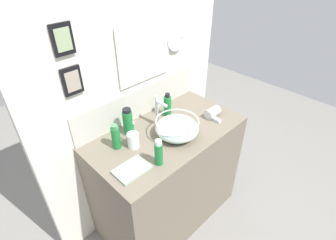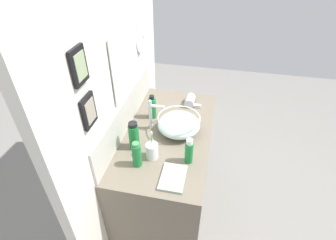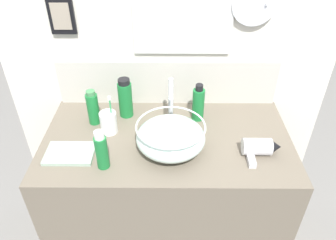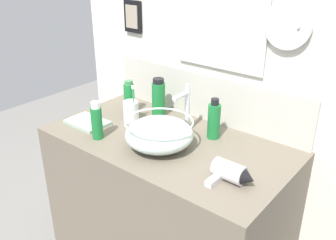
{
  "view_description": "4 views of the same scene",
  "coord_description": "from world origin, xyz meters",
  "px_view_note": "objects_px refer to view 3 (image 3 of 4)",
  "views": [
    {
      "loc": [
        -1.03,
        -1.05,
        2.04
      ],
      "look_at": [
        0.01,
        0.0,
        1.01
      ],
      "focal_mm": 28.0,
      "sensor_mm": 36.0,
      "label": 1
    },
    {
      "loc": [
        -1.41,
        -0.3,
        2.1
      ],
      "look_at": [
        0.01,
        0.0,
        1.01
      ],
      "focal_mm": 28.0,
      "sensor_mm": 36.0,
      "label": 2
    },
    {
      "loc": [
        0.01,
        -1.16,
        1.86
      ],
      "look_at": [
        0.01,
        0.0,
        1.01
      ],
      "focal_mm": 35.0,
      "sensor_mm": 36.0,
      "label": 3
    },
    {
      "loc": [
        0.95,
        -1.16,
        1.7
      ],
      "look_at": [
        0.01,
        0.0,
        1.01
      ],
      "focal_mm": 40.0,
      "sensor_mm": 36.0,
      "label": 4
    }
  ],
  "objects_px": {
    "hair_drier": "(260,148)",
    "lotion_bottle": "(125,98)",
    "faucet": "(171,99)",
    "spray_bottle": "(93,108)",
    "soap_dispenser": "(198,104)",
    "shampoo_bottle": "(102,151)",
    "hand_towel": "(70,153)",
    "glass_bowl_sink": "(171,137)",
    "toothbrush_cup": "(109,122)"
  },
  "relations": [
    {
      "from": "hair_drier",
      "to": "hand_towel",
      "type": "xyz_separation_m",
      "value": [
        -0.81,
        -0.01,
        -0.03
      ]
    },
    {
      "from": "faucet",
      "to": "soap_dispenser",
      "type": "relative_size",
      "value": 1.23
    },
    {
      "from": "faucet",
      "to": "spray_bottle",
      "type": "height_order",
      "value": "faucet"
    },
    {
      "from": "soap_dispenser",
      "to": "hand_towel",
      "type": "distance_m",
      "value": 0.63
    },
    {
      "from": "lotion_bottle",
      "to": "hand_towel",
      "type": "xyz_separation_m",
      "value": [
        -0.21,
        -0.3,
        -0.09
      ]
    },
    {
      "from": "faucet",
      "to": "hand_towel",
      "type": "distance_m",
      "value": 0.5
    },
    {
      "from": "soap_dispenser",
      "to": "glass_bowl_sink",
      "type": "bearing_deg",
      "value": -120.22
    },
    {
      "from": "soap_dispenser",
      "to": "hand_towel",
      "type": "bearing_deg",
      "value": -154.33
    },
    {
      "from": "hair_drier",
      "to": "spray_bottle",
      "type": "bearing_deg",
      "value": 163.43
    },
    {
      "from": "hand_towel",
      "to": "hair_drier",
      "type": "bearing_deg",
      "value": 0.87
    },
    {
      "from": "hair_drier",
      "to": "lotion_bottle",
      "type": "distance_m",
      "value": 0.67
    },
    {
      "from": "spray_bottle",
      "to": "soap_dispenser",
      "type": "distance_m",
      "value": 0.5
    },
    {
      "from": "faucet",
      "to": "toothbrush_cup",
      "type": "distance_m",
      "value": 0.3
    },
    {
      "from": "faucet",
      "to": "hand_towel",
      "type": "bearing_deg",
      "value": -151.5
    },
    {
      "from": "shampoo_bottle",
      "to": "hand_towel",
      "type": "relative_size",
      "value": 0.87
    },
    {
      "from": "shampoo_bottle",
      "to": "toothbrush_cup",
      "type": "bearing_deg",
      "value": 92.69
    },
    {
      "from": "faucet",
      "to": "shampoo_bottle",
      "type": "distance_m",
      "value": 0.41
    },
    {
      "from": "hair_drier",
      "to": "hand_towel",
      "type": "height_order",
      "value": "hair_drier"
    },
    {
      "from": "glass_bowl_sink",
      "to": "soap_dispenser",
      "type": "height_order",
      "value": "soap_dispenser"
    },
    {
      "from": "faucet",
      "to": "hand_towel",
      "type": "xyz_separation_m",
      "value": [
        -0.43,
        -0.23,
        -0.13
      ]
    },
    {
      "from": "toothbrush_cup",
      "to": "soap_dispenser",
      "type": "xyz_separation_m",
      "value": [
        0.42,
        0.11,
        0.03
      ]
    },
    {
      "from": "faucet",
      "to": "shampoo_bottle",
      "type": "relative_size",
      "value": 1.32
    },
    {
      "from": "toothbrush_cup",
      "to": "hand_towel",
      "type": "distance_m",
      "value": 0.22
    },
    {
      "from": "lotion_bottle",
      "to": "spray_bottle",
      "type": "distance_m",
      "value": 0.16
    },
    {
      "from": "glass_bowl_sink",
      "to": "spray_bottle",
      "type": "bearing_deg",
      "value": 152.52
    },
    {
      "from": "lotion_bottle",
      "to": "soap_dispenser",
      "type": "bearing_deg",
      "value": -4.55
    },
    {
      "from": "spray_bottle",
      "to": "toothbrush_cup",
      "type": "bearing_deg",
      "value": -41.42
    },
    {
      "from": "faucet",
      "to": "spray_bottle",
      "type": "relative_size",
      "value": 1.33
    },
    {
      "from": "spray_bottle",
      "to": "hand_towel",
      "type": "xyz_separation_m",
      "value": [
        -0.06,
        -0.23,
        -0.08
      ]
    },
    {
      "from": "hand_towel",
      "to": "toothbrush_cup",
      "type": "bearing_deg",
      "value": 48.24
    },
    {
      "from": "shampoo_bottle",
      "to": "faucet",
      "type": "bearing_deg",
      "value": 47.65
    },
    {
      "from": "shampoo_bottle",
      "to": "hand_towel",
      "type": "bearing_deg",
      "value": 156.59
    },
    {
      "from": "toothbrush_cup",
      "to": "soap_dispenser",
      "type": "distance_m",
      "value": 0.43
    },
    {
      "from": "spray_bottle",
      "to": "soap_dispenser",
      "type": "height_order",
      "value": "soap_dispenser"
    },
    {
      "from": "faucet",
      "to": "soap_dispenser",
      "type": "bearing_deg",
      "value": 15.52
    },
    {
      "from": "hair_drier",
      "to": "lotion_bottle",
      "type": "height_order",
      "value": "lotion_bottle"
    },
    {
      "from": "glass_bowl_sink",
      "to": "spray_bottle",
      "type": "distance_m",
      "value": 0.41
    },
    {
      "from": "hand_towel",
      "to": "shampoo_bottle",
      "type": "bearing_deg",
      "value": -23.41
    },
    {
      "from": "toothbrush_cup",
      "to": "lotion_bottle",
      "type": "height_order",
      "value": "lotion_bottle"
    },
    {
      "from": "toothbrush_cup",
      "to": "soap_dispenser",
      "type": "bearing_deg",
      "value": 14.49
    },
    {
      "from": "lotion_bottle",
      "to": "hand_towel",
      "type": "bearing_deg",
      "value": -125.16
    },
    {
      "from": "glass_bowl_sink",
      "to": "hand_towel",
      "type": "distance_m",
      "value": 0.44
    },
    {
      "from": "hair_drier",
      "to": "lotion_bottle",
      "type": "bearing_deg",
      "value": 154.5
    },
    {
      "from": "spray_bottle",
      "to": "shampoo_bottle",
      "type": "distance_m",
      "value": 0.31
    },
    {
      "from": "hair_drier",
      "to": "soap_dispenser",
      "type": "relative_size",
      "value": 0.86
    },
    {
      "from": "lotion_bottle",
      "to": "shampoo_bottle",
      "type": "xyz_separation_m",
      "value": [
        -0.05,
        -0.36,
        -0.01
      ]
    },
    {
      "from": "glass_bowl_sink",
      "to": "faucet",
      "type": "distance_m",
      "value": 0.2
    },
    {
      "from": "hair_drier",
      "to": "soap_dispenser",
      "type": "xyz_separation_m",
      "value": [
        -0.25,
        0.26,
        0.05
      ]
    },
    {
      "from": "soap_dispenser",
      "to": "shampoo_bottle",
      "type": "bearing_deg",
      "value": -140.28
    },
    {
      "from": "soap_dispenser",
      "to": "faucet",
      "type": "bearing_deg",
      "value": -164.48
    }
  ]
}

